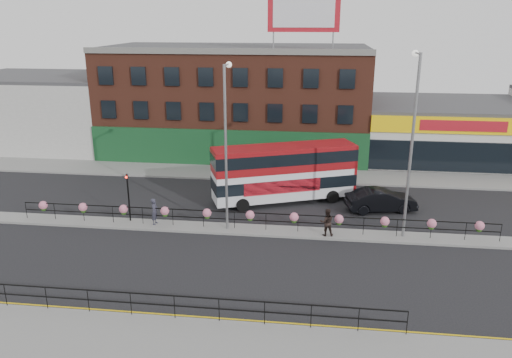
# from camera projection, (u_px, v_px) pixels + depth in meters

# --- Properties ---
(ground) EXTENTS (120.00, 120.00, 0.00)m
(ground) POSITION_uv_depth(u_px,v_px,m) (250.00, 231.00, 31.50)
(ground) COLOR black
(ground) RESTS_ON ground
(south_pavement) EXTENTS (60.00, 4.00, 0.15)m
(south_pavement) POSITION_uv_depth(u_px,v_px,m) (210.00, 349.00, 20.15)
(south_pavement) COLOR gray
(south_pavement) RESTS_ON ground
(north_pavement) EXTENTS (60.00, 4.00, 0.15)m
(north_pavement) POSITION_uv_depth(u_px,v_px,m) (269.00, 174.00, 42.81)
(north_pavement) COLOR gray
(north_pavement) RESTS_ON ground
(median) EXTENTS (60.00, 1.60, 0.15)m
(median) POSITION_uv_depth(u_px,v_px,m) (250.00, 230.00, 31.48)
(median) COLOR gray
(median) RESTS_ON ground
(yellow_line_inner) EXTENTS (60.00, 0.10, 0.01)m
(yellow_line_inner) POSITION_uv_depth(u_px,v_px,m) (221.00, 318.00, 22.34)
(yellow_line_inner) COLOR gold
(yellow_line_inner) RESTS_ON ground
(yellow_line_outer) EXTENTS (60.00, 0.10, 0.01)m
(yellow_line_outer) POSITION_uv_depth(u_px,v_px,m) (220.00, 321.00, 22.17)
(yellow_line_outer) COLOR gold
(yellow_line_outer) RESTS_ON ground
(brick_building) EXTENTS (25.00, 12.21, 10.30)m
(brick_building) POSITION_uv_depth(u_px,v_px,m) (237.00, 100.00, 49.23)
(brick_building) COLOR brown
(brick_building) RESTS_ON ground
(supermarket) EXTENTS (15.00, 12.25, 5.30)m
(supermarket) POSITION_uv_depth(u_px,v_px,m) (444.00, 130.00, 47.60)
(supermarket) COLOR silver
(supermarket) RESTS_ON ground
(warehouse_west) EXTENTS (15.50, 12.00, 7.30)m
(warehouse_west) POSITION_uv_depth(u_px,v_px,m) (46.00, 110.00, 52.10)
(warehouse_west) COLOR #B6B5B0
(warehouse_west) RESTS_ON ground
(billboard) EXTENTS (6.00, 0.29, 4.40)m
(billboard) POSITION_uv_depth(u_px,v_px,m) (304.00, 13.00, 41.30)
(billboard) COLOR #AB1420
(billboard) RESTS_ON brick_building
(median_railing) EXTENTS (30.04, 0.56, 1.23)m
(median_railing) POSITION_uv_depth(u_px,v_px,m) (250.00, 216.00, 31.18)
(median_railing) COLOR black
(median_railing) RESTS_ON median
(south_railing) EXTENTS (20.04, 0.05, 1.12)m
(south_railing) POSITION_uv_depth(u_px,v_px,m) (174.00, 302.00, 21.90)
(south_railing) COLOR black
(south_railing) RESTS_ON south_pavement
(double_decker_bus) EXTENTS (10.52, 6.11, 4.19)m
(double_decker_bus) POSITION_uv_depth(u_px,v_px,m) (285.00, 168.00, 35.83)
(double_decker_bus) COLOR silver
(double_decker_bus) RESTS_ON ground
(car) EXTENTS (3.77, 5.55, 1.59)m
(car) POSITION_uv_depth(u_px,v_px,m) (381.00, 200.00, 34.57)
(car) COLOR black
(car) RESTS_ON ground
(pedestrian_a) EXTENTS (0.69, 0.50, 1.73)m
(pedestrian_a) POSITION_uv_depth(u_px,v_px,m) (155.00, 211.00, 31.97)
(pedestrian_a) COLOR #2F2F3D
(pedestrian_a) RESTS_ON median
(pedestrian_b) EXTENTS (1.02, 0.88, 1.73)m
(pedestrian_b) POSITION_uv_depth(u_px,v_px,m) (327.00, 222.00, 30.28)
(pedestrian_b) COLOR black
(pedestrian_b) RESTS_ON median
(lamp_column_west) EXTENTS (0.37, 1.79, 10.20)m
(lamp_column_west) POSITION_uv_depth(u_px,v_px,m) (226.00, 134.00, 29.92)
(lamp_column_west) COLOR gray
(lamp_column_west) RESTS_ON median
(lamp_column_east) EXTENTS (0.39, 1.92, 10.94)m
(lamp_column_east) POSITION_uv_depth(u_px,v_px,m) (412.00, 131.00, 28.72)
(lamp_column_east) COLOR gray
(lamp_column_east) RESTS_ON median
(traffic_light_median) EXTENTS (0.15, 0.28, 3.65)m
(traffic_light_median) POSITION_uv_depth(u_px,v_px,m) (128.00, 187.00, 32.05)
(traffic_light_median) COLOR black
(traffic_light_median) RESTS_ON median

